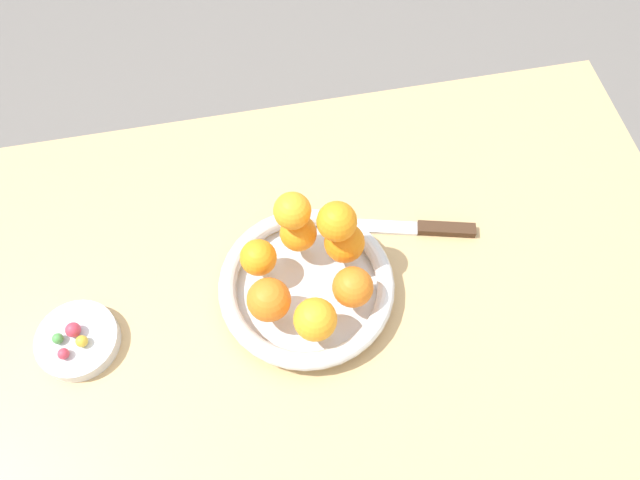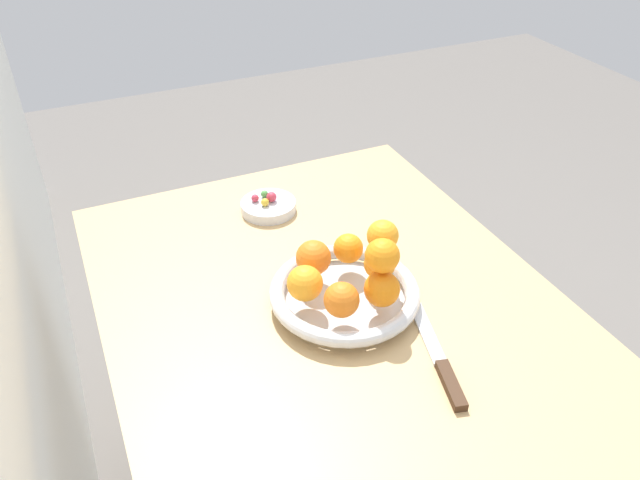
% 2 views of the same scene
% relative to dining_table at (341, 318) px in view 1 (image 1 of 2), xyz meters
% --- Properties ---
extents(ground_plane, '(6.00, 6.00, 0.00)m').
position_rel_dining_table_xyz_m(ground_plane, '(0.00, 0.00, -0.65)').
color(ground_plane, slate).
extents(dining_table, '(1.10, 0.76, 0.74)m').
position_rel_dining_table_xyz_m(dining_table, '(0.00, 0.00, 0.00)').
color(dining_table, tan).
rests_on(dining_table, ground_plane).
extents(fruit_bowl, '(0.26, 0.26, 0.04)m').
position_rel_dining_table_xyz_m(fruit_bowl, '(0.05, -0.02, 0.11)').
color(fruit_bowl, silver).
rests_on(fruit_bowl, dining_table).
extents(candy_dish, '(0.12, 0.12, 0.02)m').
position_rel_dining_table_xyz_m(candy_dish, '(0.38, 0.00, 0.10)').
color(candy_dish, silver).
rests_on(candy_dish, dining_table).
extents(orange_0, '(0.06, 0.06, 0.06)m').
position_rel_dining_table_xyz_m(orange_0, '(0.11, 0.02, 0.16)').
color(orange_0, orange).
rests_on(orange_0, fruit_bowl).
extents(orange_1, '(0.06, 0.06, 0.06)m').
position_rel_dining_table_xyz_m(orange_1, '(0.05, 0.06, 0.16)').
color(orange_1, orange).
rests_on(orange_1, fruit_bowl).
extents(orange_2, '(0.06, 0.06, 0.06)m').
position_rel_dining_table_xyz_m(orange_2, '(-0.01, 0.02, 0.16)').
color(orange_2, orange).
rests_on(orange_2, fruit_bowl).
extents(orange_3, '(0.06, 0.06, 0.06)m').
position_rel_dining_table_xyz_m(orange_3, '(-0.01, -0.05, 0.16)').
color(orange_3, orange).
rests_on(orange_3, fruit_bowl).
extents(orange_4, '(0.05, 0.05, 0.05)m').
position_rel_dining_table_xyz_m(orange_4, '(0.05, -0.08, 0.16)').
color(orange_4, orange).
rests_on(orange_4, fruit_bowl).
extents(orange_5, '(0.05, 0.05, 0.05)m').
position_rel_dining_table_xyz_m(orange_5, '(0.11, -0.05, 0.15)').
color(orange_5, orange).
rests_on(orange_5, fruit_bowl).
extents(orange_6, '(0.06, 0.06, 0.06)m').
position_rel_dining_table_xyz_m(orange_6, '(-0.00, -0.05, 0.22)').
color(orange_6, orange).
rests_on(orange_6, orange_3).
extents(orange_7, '(0.05, 0.05, 0.05)m').
position_rel_dining_table_xyz_m(orange_7, '(0.06, -0.09, 0.21)').
color(orange_7, orange).
rests_on(orange_7, orange_4).
extents(candy_ball_0, '(0.02, 0.02, 0.02)m').
position_rel_dining_table_xyz_m(candy_ball_0, '(0.40, -0.00, 0.12)').
color(candy_ball_0, '#4C9947').
rests_on(candy_ball_0, candy_dish).
extents(candy_ball_1, '(0.02, 0.02, 0.02)m').
position_rel_dining_table_xyz_m(candy_ball_1, '(0.40, 0.02, 0.12)').
color(candy_ball_1, '#C6384C').
rests_on(candy_ball_1, candy_dish).
extents(candy_ball_2, '(0.02, 0.02, 0.02)m').
position_rel_dining_table_xyz_m(candy_ball_2, '(0.37, 0.01, 0.12)').
color(candy_ball_2, gold).
rests_on(candy_ball_2, candy_dish).
extents(candy_ball_3, '(0.02, 0.02, 0.02)m').
position_rel_dining_table_xyz_m(candy_ball_3, '(0.38, -0.01, 0.12)').
color(candy_ball_3, '#C6384C').
rests_on(candy_ball_3, candy_dish).
extents(knife, '(0.26, 0.09, 0.01)m').
position_rel_dining_table_xyz_m(knife, '(-0.12, -0.09, 0.09)').
color(knife, '#3F2819').
rests_on(knife, dining_table).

